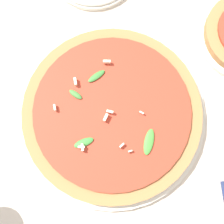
{
  "coord_description": "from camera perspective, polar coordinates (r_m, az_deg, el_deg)",
  "views": [
    {
      "loc": [
        -0.14,
        0.03,
        0.59
      ],
      "look_at": [
        -0.03,
        -0.02,
        0.03
      ],
      "focal_mm": 50.0,
      "sensor_mm": 36.0,
      "label": 1
    }
  ],
  "objects": [
    {
      "name": "ground_plane",
      "position": [
        0.61,
        -2.26,
        1.11
      ],
      "size": [
        6.0,
        6.0,
        0.0
      ],
      "primitive_type": "plane",
      "color": "beige"
    },
    {
      "name": "pizza_arugula_main",
      "position": [
        0.59,
        -0.0,
        -0.27
      ],
      "size": [
        0.35,
        0.35,
        0.05
      ],
      "color": "silver",
      "rests_on": "ground_plane"
    }
  ]
}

